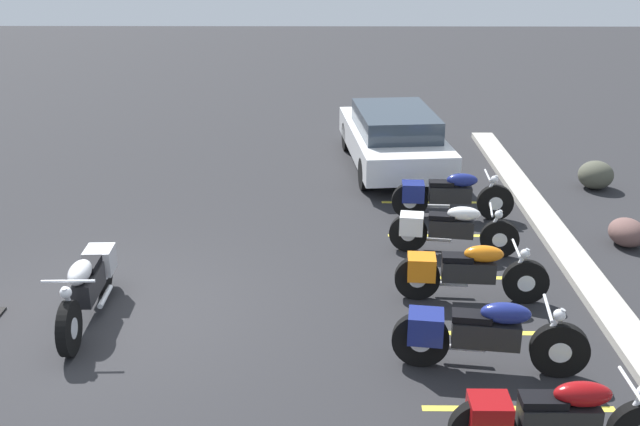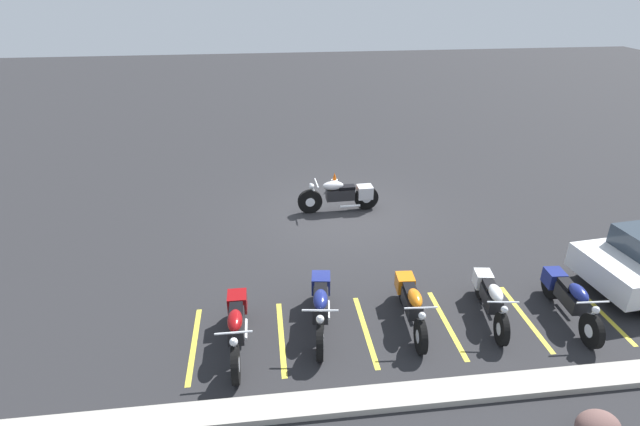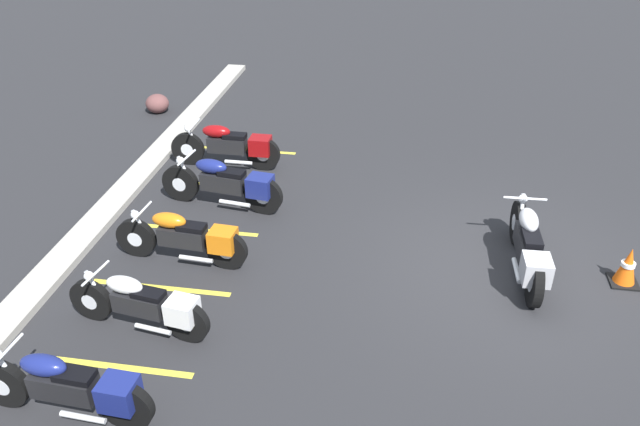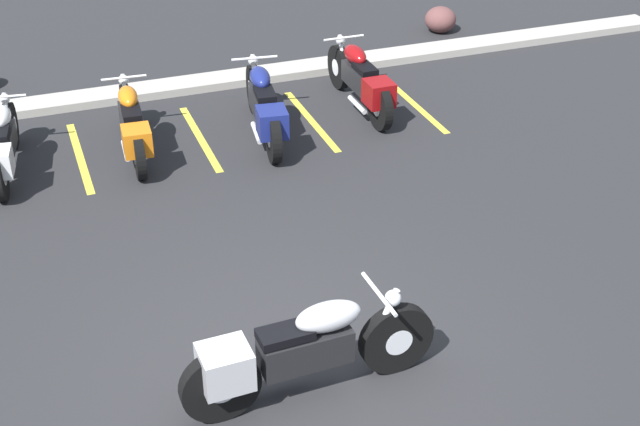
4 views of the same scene
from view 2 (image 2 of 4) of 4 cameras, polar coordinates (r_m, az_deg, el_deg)
name	(u,v)px [view 2 (image 2 of 4)]	position (r m, az deg, el deg)	size (l,w,h in m)	color
ground	(344,216)	(13.93, 2.79, -0.30)	(60.00, 60.00, 0.00)	#262628
motorcycle_silver_featured	(343,195)	(14.02, 2.60, 2.08)	(2.31, 0.65, 0.91)	black
parked_bike_0	(569,297)	(10.99, 26.54, -8.57)	(0.60, 2.15, 0.84)	black
parked_bike_1	(490,297)	(10.44, 18.87, -9.07)	(0.66, 2.03, 0.80)	black
parked_bike_2	(411,302)	(9.89, 10.36, -9.97)	(0.59, 2.12, 0.83)	black
parked_bike_3	(321,304)	(9.63, 0.08, -10.33)	(0.71, 2.26, 0.89)	black
parked_bike_4	(237,324)	(9.30, -9.51, -12.41)	(0.62, 2.21, 0.87)	black
concrete_curb	(413,395)	(8.63, 10.57, -19.80)	(18.00, 0.50, 0.12)	#A8A399
traffic_cone	(335,182)	(15.40, 1.67, 3.55)	(0.40, 0.40, 0.60)	black
stall_line_0	(600,311)	(11.68, 29.40, -9.76)	(0.10, 2.10, 0.00)	gold
stall_line_1	(525,317)	(10.86, 22.38, -10.98)	(0.10, 2.10, 0.00)	gold
stall_line_2	(447,324)	(10.22, 14.29, -12.18)	(0.10, 2.10, 0.00)	gold
stall_line_3	(366,330)	(9.80, 5.24, -13.23)	(0.10, 2.10, 0.00)	gold
stall_line_4	(281,337)	(9.64, -4.43, -13.99)	(0.10, 2.10, 0.00)	gold
stall_line_5	(194,345)	(9.74, -14.21, -14.37)	(0.10, 2.10, 0.00)	gold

